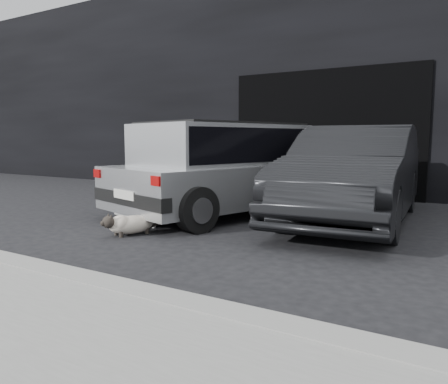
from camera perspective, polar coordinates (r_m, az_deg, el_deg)
The scene contains 8 objects.
ground at distance 6.39m, azimuth -7.63°, elevation -3.84°, with size 80.00×80.00×0.00m, color black.
building_facade at distance 11.35m, azimuth 16.37°, elevation 13.33°, with size 34.00×4.00×5.00m, color black.
garage_opening at distance 9.35m, azimuth 12.92°, elevation 7.48°, with size 4.00×0.10×2.60m, color black.
curb at distance 3.89m, azimuth -20.41°, elevation -10.40°, with size 18.00×0.25×0.12m, color gray.
silver_hatchback at distance 6.96m, azimuth 0.38°, elevation 3.63°, with size 2.80×4.23×1.44m.
second_car at distance 6.51m, azimuth 16.66°, elevation 2.29°, with size 1.46×4.20×1.38m, color black.
cat_siamese at distance 5.55m, azimuth -12.48°, elevation -4.15°, with size 0.50×0.83×0.30m.
cat_white at distance 5.97m, azimuth -10.57°, elevation -2.75°, with size 0.87×0.33×0.40m.
Camera 1 is at (3.94, -4.88, 1.19)m, focal length 35.00 mm.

